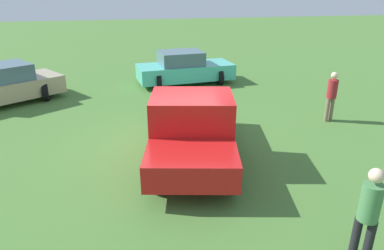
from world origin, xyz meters
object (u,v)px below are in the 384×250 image
person_bystander (368,212)px  person_visitor (332,94)px  sedan_near (184,69)px  pickup_truck (192,126)px

person_bystander → person_visitor: bearing=-162.6°
sedan_near → person_visitor: size_ratio=2.70×
person_bystander → sedan_near: bearing=-131.4°
pickup_truck → sedan_near: size_ratio=1.17×
sedan_near → person_visitor: 6.95m
person_bystander → person_visitor: size_ratio=1.05×
person_bystander → pickup_truck: bearing=-110.3°
person_bystander → person_visitor: (6.03, -3.09, -0.05)m
sedan_near → person_bystander: bearing=-92.4°
pickup_truck → person_visitor: (1.83, -5.06, 0.01)m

